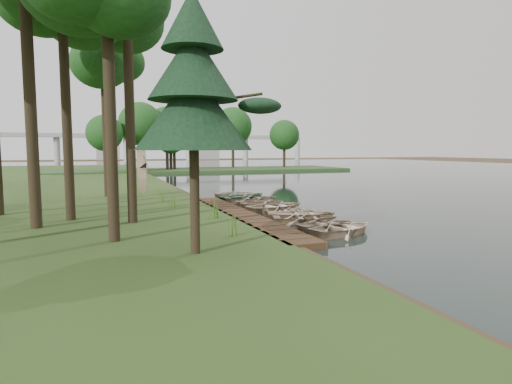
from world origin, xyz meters
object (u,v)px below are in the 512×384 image
object	(u,v)px
pine_tree	(193,87)
boardwalk	(240,216)
rowboat_1	(328,223)
stored_rowboat	(144,191)
rowboat_2	(305,217)
rowboat_0	(344,226)

from	to	relation	value
pine_tree	boardwalk	bearing A→B (deg)	62.05
boardwalk	rowboat_1	world-z (taller)	rowboat_1
boardwalk	stored_rowboat	distance (m)	11.63
rowboat_1	pine_tree	size ratio (longest dim) A/B	0.36
rowboat_1	stored_rowboat	distance (m)	16.89
rowboat_2	stored_rowboat	distance (m)	15.12
stored_rowboat	boardwalk	bearing A→B (deg)	-163.57
rowboat_2	boardwalk	bearing A→B (deg)	58.57
rowboat_0	pine_tree	bearing A→B (deg)	89.98
rowboat_2	stored_rowboat	size ratio (longest dim) A/B	0.87
boardwalk	rowboat_2	world-z (taller)	rowboat_2
rowboat_0	rowboat_2	distance (m)	3.08
boardwalk	stored_rowboat	size ratio (longest dim) A/B	4.24
stored_rowboat	pine_tree	size ratio (longest dim) A/B	0.44
boardwalk	rowboat_0	bearing A→B (deg)	-64.05
pine_tree	rowboat_1	bearing A→B (deg)	25.70
rowboat_1	rowboat_2	world-z (taller)	rowboat_2
rowboat_2	stored_rowboat	xyz separation A→B (m)	(-6.48, 13.66, 0.30)
boardwalk	pine_tree	xyz separation A→B (m)	(-4.20, -7.92, 5.61)
boardwalk	stored_rowboat	bearing A→B (deg)	109.99
boardwalk	rowboat_0	distance (m)	6.47
rowboat_2	stored_rowboat	bearing A→B (deg)	41.57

